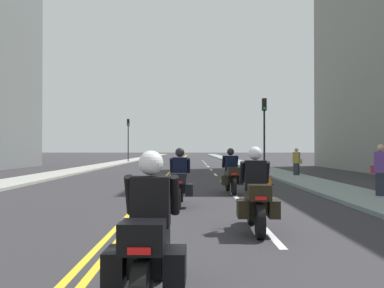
% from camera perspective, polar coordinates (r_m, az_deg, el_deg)
% --- Properties ---
extents(ground_plane, '(264.00, 264.00, 0.00)m').
position_cam_1_polar(ground_plane, '(47.87, -1.51, -2.57)').
color(ground_plane, '#2F2D31').
extents(sidewalk_left, '(2.18, 144.00, 0.12)m').
position_cam_1_polar(sidewalk_left, '(48.55, -9.56, -2.46)').
color(sidewalk_left, '#9C9B93').
rests_on(sidewalk_left, ground).
extents(sidewalk_right, '(2.18, 144.00, 0.12)m').
position_cam_1_polar(sidewalk_right, '(48.15, 6.61, -2.48)').
color(sidewalk_right, gray).
rests_on(sidewalk_right, ground).
extents(centreline_yellow_inner, '(0.12, 132.00, 0.01)m').
position_cam_1_polar(centreline_yellow_inner, '(47.88, -1.66, -2.56)').
color(centreline_yellow_inner, yellow).
rests_on(centreline_yellow_inner, ground).
extents(centreline_yellow_outer, '(0.12, 132.00, 0.01)m').
position_cam_1_polar(centreline_yellow_outer, '(47.87, -1.37, -2.56)').
color(centreline_yellow_outer, yellow).
rests_on(centreline_yellow_outer, ground).
extents(lane_dashes_white, '(0.14, 56.40, 0.01)m').
position_cam_1_polar(lane_dashes_white, '(28.91, 3.05, -3.81)').
color(lane_dashes_white, silver).
rests_on(lane_dashes_white, ground).
extents(motorcycle_0, '(0.77, 2.07, 1.58)m').
position_cam_1_polar(motorcycle_0, '(4.42, -5.59, -13.16)').
color(motorcycle_0, black).
rests_on(motorcycle_0, ground).
extents(motorcycle_1, '(0.77, 2.12, 1.64)m').
position_cam_1_polar(motorcycle_1, '(8.18, 8.84, -7.26)').
color(motorcycle_1, black).
rests_on(motorcycle_1, ground).
extents(motorcycle_2, '(0.77, 2.22, 1.62)m').
position_cam_1_polar(motorcycle_2, '(11.76, -1.52, -5.25)').
color(motorcycle_2, black).
rests_on(motorcycle_2, ground).
extents(motorcycle_3, '(0.78, 2.25, 1.62)m').
position_cam_1_polar(motorcycle_3, '(15.06, 5.49, -4.18)').
color(motorcycle_3, black).
rests_on(motorcycle_3, ground).
extents(traffic_cone_0, '(0.38, 0.38, 0.69)m').
position_cam_1_polar(traffic_cone_0, '(18.98, 10.53, -4.42)').
color(traffic_cone_0, black).
rests_on(traffic_cone_0, ground).
extents(traffic_light_near, '(0.28, 0.38, 4.88)m').
position_cam_1_polar(traffic_light_near, '(27.71, 9.96, 2.98)').
color(traffic_light_near, black).
rests_on(traffic_light_near, ground).
extents(traffic_light_far, '(0.28, 0.38, 5.11)m').
position_cam_1_polar(traffic_light_far, '(49.89, -8.49, 1.52)').
color(traffic_light_far, black).
rests_on(traffic_light_far, ground).
extents(pedestrian_0, '(0.48, 0.42, 1.64)m').
position_cam_1_polar(pedestrian_0, '(24.24, 14.18, -2.41)').
color(pedestrian_0, '#262B2E').
rests_on(pedestrian_0, ground).
extents(pedestrian_2, '(0.48, 0.41, 1.73)m').
position_cam_1_polar(pedestrian_2, '(14.46, 24.42, -3.36)').
color(pedestrian_2, '#232534').
rests_on(pedestrian_2, ground).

